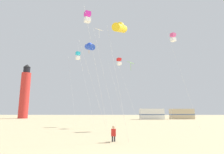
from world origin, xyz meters
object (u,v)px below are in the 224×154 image
Objects in this scene: rv_van_white at (152,114)px; kite_diamond_white at (100,34)px; kite_box_magenta at (88,17)px; rv_van_tan at (182,114)px; lighthouse_distant at (25,92)px; kite_tube_gold at (120,28)px; kite_diamond_orange at (89,49)px; kite_box_scarlet at (119,62)px; kite_tube_blue at (90,47)px; kite_box_cyan at (78,56)px; kite_flyer_standing at (113,133)px; kite_box_rainbow at (173,38)px; kite_diamond_lime at (131,65)px.

kite_diamond_white is at bearing -114.65° from rv_van_white.
rv_van_tan is (21.50, 34.51, -10.62)m from kite_box_magenta.
kite_tube_gold is at bearing -55.47° from lighthouse_distant.
kite_diamond_orange is at bearing 127.02° from kite_diamond_white.
kite_box_magenta reaches higher than kite_tube_gold.
kite_diamond_white is 1.05× the size of kite_box_magenta.
kite_tube_gold is at bearing -42.83° from kite_box_magenta.
lighthouse_distant is at bearing 128.11° from kite_diamond_orange.
kite_tube_blue is at bearing -115.17° from kite_box_scarlet.
kite_box_cyan is (-6.14, 12.13, 1.26)m from kite_tube_gold.
rv_van_white is at bearing -105.74° from kite_flyer_standing.
kite_box_magenta is 1.20× the size of kite_tube_blue.
kite_box_cyan is (-3.67, 4.01, -1.76)m from kite_diamond_white.
kite_tube_gold is 0.95× the size of kite_tube_blue.
kite_tube_blue is 1.59× the size of rv_van_tan.
kite_tube_gold reaches higher than rv_van_tan.
kite_box_rainbow is at bearing -95.34° from rv_van_white.
kite_tube_blue is at bearing -117.02° from kite_diamond_white.
kite_diamond_orange is 1.82× the size of rv_van_white.
kite_diamond_white is 32.05m from rv_van_white.
kite_tube_blue is (-11.07, -3.01, -2.35)m from kite_box_rainbow.
lighthouse_distant is at bearing 127.38° from kite_box_cyan.
kite_diamond_orange is at bearing -169.19° from kite_diamond_lime.
kite_flyer_standing is 42.90m from rv_van_tan.
kite_diamond_white is 1.24× the size of kite_box_scarlet.
kite_box_scarlet is at bearing -114.30° from rv_van_white.
kite_box_cyan reaches higher than kite_box_scarlet.
kite_diamond_white is at bearing -141.13° from kite_diamond_lime.
kite_box_magenta is at bearing -83.17° from kite_diamond_orange.
kite_box_scarlet is at bearing 146.65° from kite_box_rainbow.
kite_diamond_lime is at bearing -3.73° from kite_box_cyan.
kite_flyer_standing is at bearing -128.83° from kite_box_rainbow.
kite_tube_gold is 0.85× the size of kite_diamond_orange.
kite_diamond_lime is 0.85× the size of kite_box_cyan.
kite_flyer_standing is 15.28m from kite_diamond_lime.
kite_box_rainbow reaches higher than rv_van_white.
kite_diamond_lime is (-5.72, 2.46, -3.26)m from kite_box_rainbow.
kite_flyer_standing is 38.13m from rv_van_white.
rv_van_white is at bearing 86.04° from kite_box_rainbow.
kite_tube_gold is 14.03m from kite_box_scarlet.
kite_tube_blue is at bearing -54.65° from lighthouse_distant.
kite_box_magenta is 1.18× the size of kite_box_scarlet.
kite_box_rainbow is 1.01× the size of kite_box_magenta.
kite_box_cyan is (-2.80, 9.04, -1.45)m from kite_box_magenta.
rv_van_white is (13.66, 25.35, -9.66)m from kite_diamond_orange.
lighthouse_distant is at bearing 170.90° from rv_van_tan.
kite_box_rainbow is at bearing -115.06° from rv_van_tan.
kite_diamond_lime is at bearing -55.45° from kite_box_scarlet.
kite_box_magenta is 36.68m from rv_van_white.
kite_box_cyan reaches higher than kite_tube_blue.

